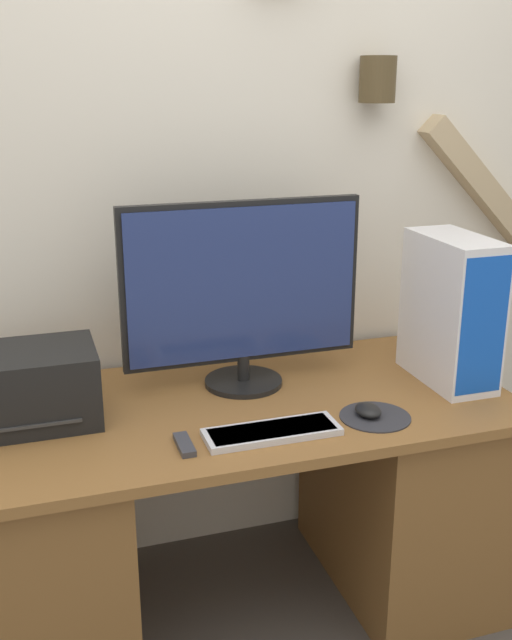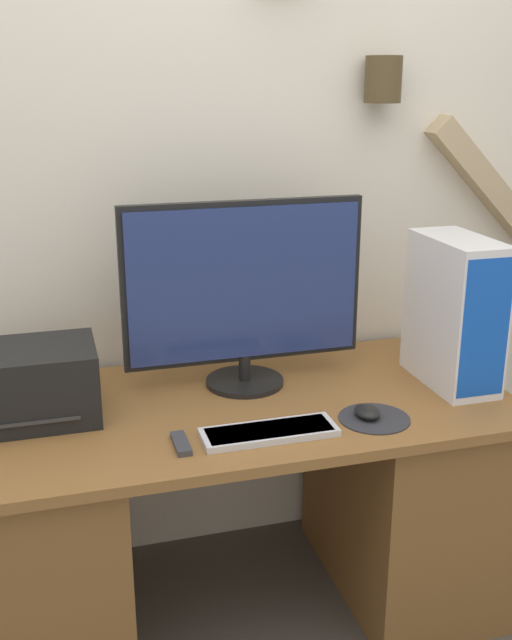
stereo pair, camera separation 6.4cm
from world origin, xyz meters
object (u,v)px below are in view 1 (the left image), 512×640
printer (26,387)px  mouse (368,410)px  keyboard (272,432)px  computer_tower (452,310)px  remote_control (184,445)px  monitor (243,290)px

printer → mouse: bearing=-16.0°
keyboard → computer_tower: bearing=16.8°
mouse → computer_tower: computer_tower is taller
mouse → printer: bearing=164.0°
computer_tower → remote_control: (-0.87, -0.19, -0.22)m
remote_control → mouse: bearing=2.4°
remote_control → printer: bearing=143.1°
keyboard → monitor: bearing=85.4°
mouse → remote_control: mouse is taller
mouse → remote_control: 0.52m
mouse → computer_tower: (0.35, 0.17, 0.21)m
keyboard → mouse: (0.29, 0.03, 0.01)m
monitor → keyboard: (-0.03, -0.35, -0.29)m
monitor → computer_tower: bearing=-14.7°
keyboard → mouse: mouse is taller
monitor → computer_tower: size_ratio=1.60×
monitor → computer_tower: monitor is taller
keyboard → printer: size_ratio=0.95×
keyboard → remote_control: 0.23m
mouse → printer: size_ratio=0.24×
computer_tower → remote_control: size_ratio=3.81×
computer_tower → printer: (-1.24, 0.09, -0.12)m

